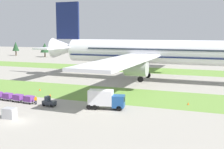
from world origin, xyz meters
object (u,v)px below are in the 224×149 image
(baggage_tug, at_px, (49,102))
(cargo_dolly_third, at_px, (8,96))
(ground_crew_marshaller, at_px, (36,100))
(taxiway_marker_0, at_px, (188,103))
(cargo_dolly_second, at_px, (18,98))
(taxiway_marker_2, at_px, (40,90))
(cargo_dolly_lead, at_px, (29,99))
(airliner, at_px, (153,52))
(uld_container_1, at_px, (9,113))
(taxiway_marker_1, at_px, (50,95))
(catering_truck, at_px, (106,99))

(baggage_tug, distance_m, cargo_dolly_third, 10.83)
(ground_crew_marshaller, relative_size, taxiway_marker_0, 3.37)
(cargo_dolly_second, xyz_separation_m, taxiway_marker_2, (-2.73, 11.58, -0.64))
(taxiway_marker_0, height_order, taxiway_marker_2, taxiway_marker_2)
(taxiway_marker_0, bearing_deg, cargo_dolly_lead, -161.07)
(airliner, xyz_separation_m, baggage_tug, (-11.54, -37.39, -7.72))
(baggage_tug, distance_m, taxiway_marker_2, 16.31)
(baggage_tug, xyz_separation_m, taxiway_marker_2, (-10.61, 12.38, -0.54))
(cargo_dolly_second, bearing_deg, cargo_dolly_third, -90.00)
(uld_container_1, height_order, taxiway_marker_2, uld_container_1)
(airliner, distance_m, taxiway_marker_1, 34.95)
(catering_truck, xyz_separation_m, ground_crew_marshaller, (-14.25, -1.73, -1.01))
(airliner, height_order, cargo_dolly_lead, airliner)
(airliner, height_order, taxiway_marker_0, airliner)
(uld_container_1, xyz_separation_m, taxiway_marker_2, (-8.97, 21.65, -0.60))
(cargo_dolly_third, distance_m, taxiway_marker_2, 11.31)
(cargo_dolly_lead, height_order, uld_container_1, uld_container_1)
(taxiway_marker_1, xyz_separation_m, taxiway_marker_2, (-6.06, 4.90, -0.07))
(airliner, relative_size, taxiway_marker_2, 149.27)
(taxiway_marker_1, bearing_deg, cargo_dolly_second, -116.50)
(catering_truck, bearing_deg, taxiway_marker_2, -126.73)
(baggage_tug, xyz_separation_m, cargo_dolly_second, (-7.88, 0.80, 0.10))
(uld_container_1, relative_size, taxiway_marker_0, 3.87)
(cargo_dolly_second, bearing_deg, airliner, 157.82)
(cargo_dolly_second, distance_m, taxiway_marker_0, 34.45)
(airliner, distance_m, taxiway_marker_2, 34.42)
(baggage_tug, bearing_deg, taxiway_marker_1, -142.86)
(taxiway_marker_2, bearing_deg, cargo_dolly_lead, -64.68)
(baggage_tug, distance_m, catering_truck, 11.27)
(airliner, relative_size, ground_crew_marshaller, 47.52)
(cargo_dolly_third, bearing_deg, baggage_tug, 90.00)
(baggage_tug, bearing_deg, uld_container_1, -4.30)
(uld_container_1, bearing_deg, ground_crew_marshaller, 99.36)
(catering_truck, xyz_separation_m, taxiway_marker_1, (-15.59, 5.52, -1.61))
(airliner, distance_m, taxiway_marker_0, 30.95)
(cargo_dolly_third, height_order, taxiway_marker_1, cargo_dolly_third)
(ground_crew_marshaller, relative_size, taxiway_marker_1, 2.53)
(ground_crew_marshaller, distance_m, uld_container_1, 9.63)
(cargo_dolly_lead, height_order, taxiway_marker_0, cargo_dolly_lead)
(cargo_dolly_third, distance_m, taxiway_marker_1, 8.93)
(cargo_dolly_lead, height_order, catering_truck, catering_truck)
(ground_crew_marshaller, bearing_deg, taxiway_marker_1, 51.47)
(cargo_dolly_lead, distance_m, ground_crew_marshaller, 1.81)
(cargo_dolly_lead, bearing_deg, airliner, 161.63)
(ground_crew_marshaller, bearing_deg, taxiway_marker_0, -28.50)
(taxiway_marker_2, bearing_deg, cargo_dolly_second, -76.73)
(taxiway_marker_1, bearing_deg, baggage_tug, -58.63)
(cargo_dolly_lead, relative_size, cargo_dolly_third, 1.00)
(ground_crew_marshaller, height_order, taxiway_marker_0, ground_crew_marshaller)
(cargo_dolly_second, height_order, uld_container_1, uld_container_1)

